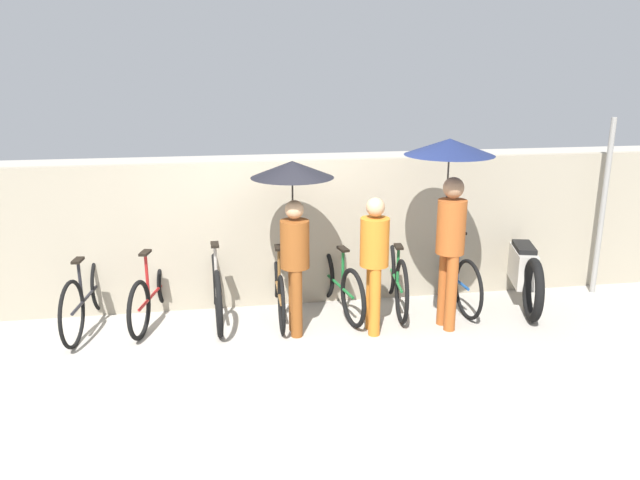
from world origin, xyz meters
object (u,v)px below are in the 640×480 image
parked_bicycle_5 (395,277)px  motorcycle (522,269)px  parked_bicycle_3 (278,286)px  pedestrian_leading (293,203)px  parked_bicycle_1 (154,292)px  pedestrian_trailing (450,182)px  parked_bicycle_6 (451,274)px  parked_bicycle_2 (216,287)px  parked_bicycle_0 (88,295)px  pedestrian_center (374,256)px  parked_bicycle_4 (337,282)px

parked_bicycle_5 → motorcycle: size_ratio=0.85×
parked_bicycle_3 → pedestrian_leading: size_ratio=0.91×
parked_bicycle_1 → pedestrian_trailing: (3.32, -0.67, 1.33)m
parked_bicycle_3 → parked_bicycle_6: 2.19m
parked_bicycle_1 → parked_bicycle_2: bearing=-82.8°
parked_bicycle_2 → pedestrian_trailing: (2.59, -0.60, 1.29)m
parked_bicycle_0 → parked_bicycle_5: (3.65, 0.01, 0.01)m
parked_bicycle_5 → pedestrian_center: (-0.45, -0.69, 0.51)m
parked_bicycle_5 → parked_bicycle_6: parked_bicycle_6 is taller
pedestrian_trailing → parked_bicycle_0: bearing=164.0°
parked_bicycle_1 → parked_bicycle_4: bearing=-78.6°
parked_bicycle_6 → motorcycle: parked_bicycle_6 is taller
parked_bicycle_0 → parked_bicycle_2: bearing=-83.6°
parked_bicycle_3 → motorcycle: parked_bicycle_3 is taller
parked_bicycle_4 → pedestrian_center: bearing=-167.9°
parked_bicycle_0 → motorcycle: bearing=-83.5°
parked_bicycle_2 → parked_bicycle_6: bearing=-91.9°
parked_bicycle_3 → parked_bicycle_2: bearing=93.1°
parked_bicycle_2 → pedestrian_trailing: 2.95m
pedestrian_center → parked_bicycle_3: bearing=148.8°
parked_bicycle_2 → pedestrian_center: 1.93m
parked_bicycle_0 → parked_bicycle_1: (0.73, 0.06, -0.03)m
parked_bicycle_2 → pedestrian_leading: bearing=-121.2°
parked_bicycle_0 → parked_bicycle_6: (4.37, 0.01, -0.00)m
parked_bicycle_0 → parked_bicycle_6: parked_bicycle_6 is taller
pedestrian_leading → motorcycle: pedestrian_leading is taller
parked_bicycle_0 → pedestrian_leading: bearing=-95.1°
parked_bicycle_5 → parked_bicycle_1: bearing=96.0°
parked_bicycle_4 → parked_bicycle_5: (0.73, 0.01, 0.03)m
pedestrian_leading → parked_bicycle_0: bearing=167.6°
parked_bicycle_2 → pedestrian_leading: (0.87, -0.48, 1.09)m
parked_bicycle_6 → pedestrian_trailing: bearing=148.9°
parked_bicycle_2 → parked_bicycle_3: size_ratio=0.98×
pedestrian_trailing → parked_bicycle_6: bearing=54.7°
pedestrian_trailing → parked_bicycle_4: bearing=144.4°
parked_bicycle_1 → pedestrian_leading: 2.03m
parked_bicycle_6 → pedestrian_center: pedestrian_center is taller
parked_bicycle_0 → pedestrian_center: pedestrian_center is taller
parked_bicycle_0 → parked_bicycle_1: parked_bicycle_0 is taller
motorcycle → pedestrian_trailing: bearing=130.1°
parked_bicycle_0 → pedestrian_trailing: bearing=-91.7°
parked_bicycle_4 → pedestrian_trailing: pedestrian_trailing is taller
parked_bicycle_1 → motorcycle: parked_bicycle_1 is taller
parked_bicycle_5 → pedestrian_leading: bearing=117.8°
pedestrian_leading → pedestrian_trailing: 1.74m
motorcycle → parked_bicycle_6: bearing=102.8°
parked_bicycle_6 → motorcycle: 0.93m
parked_bicycle_2 → motorcycle: (3.85, -0.03, 0.03)m
parked_bicycle_6 → motorcycle: bearing=-96.1°
parked_bicycle_3 → pedestrian_leading: pedestrian_leading is taller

